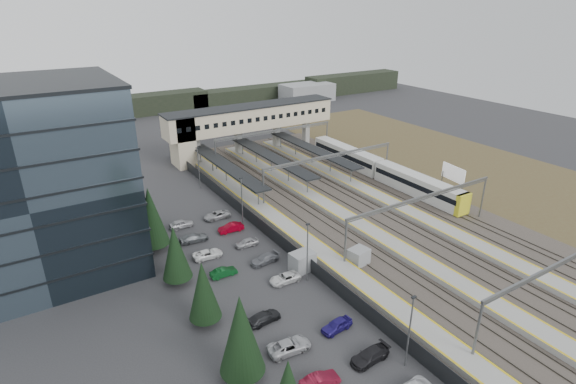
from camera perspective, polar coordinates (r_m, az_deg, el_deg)
ground at (r=67.55m, az=4.23°, el=-5.89°), size 220.00×220.00×0.00m
office_building at (r=62.86m, az=-30.56°, el=0.78°), size 24.30×18.30×24.30m
conifer_row at (r=53.36m, az=-12.81°, el=-8.94°), size 4.42×49.82×9.50m
car_park at (r=55.95m, az=-2.83°, el=-11.85°), size 10.65×44.50×1.29m
lampposts at (r=62.59m, az=-2.29°, el=-3.82°), size 0.50×53.25×8.07m
fence at (r=67.68m, az=-2.73°, el=-4.82°), size 0.08×90.00×2.00m
relay_cabin_near at (r=59.37m, az=1.83°, el=-8.80°), size 3.26×2.51×2.56m
relay_cabin_far at (r=61.24m, az=8.95°, el=-8.15°), size 2.89×2.54×2.34m
rail_corridor at (r=76.10m, az=7.74°, el=-2.32°), size 34.00×90.00×0.92m
canopies at (r=90.33m, az=-2.14°, el=4.49°), size 23.10×30.00×3.28m
footbridge at (r=102.30m, az=-6.07°, el=8.93°), size 40.40×6.40×11.20m
gantries at (r=74.13m, az=10.54°, el=1.59°), size 28.40×62.28×7.17m
train at (r=90.35m, az=11.66°, el=2.78°), size 2.89×40.21×3.64m
billboard at (r=88.53m, az=20.25°, el=2.15°), size 0.93×5.66×4.78m
scrub_east at (r=101.33m, az=23.59°, el=2.28°), size 34.00×120.00×0.06m
treeline_far at (r=154.62m, az=-8.95°, el=11.67°), size 170.00×19.00×7.00m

